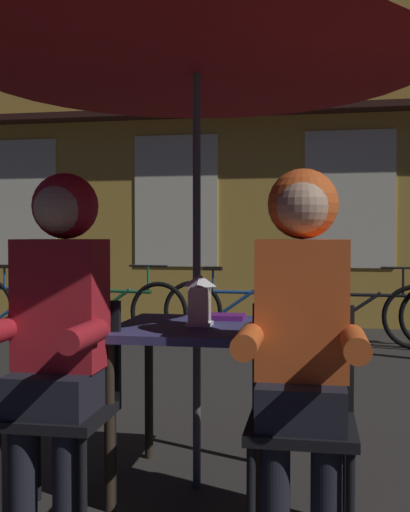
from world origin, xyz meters
TOP-DOWN VIEW (x-y plane):
  - ground_plane at (0.00, 0.00)m, footprint 60.00×60.00m
  - cafe_table at (0.00, 0.00)m, footprint 0.72×0.72m
  - patio_umbrella at (0.00, 0.00)m, footprint 2.10×2.10m
  - lantern at (0.02, -0.01)m, footprint 0.11×0.11m
  - chair_left at (-0.48, -0.37)m, footprint 0.40×0.40m
  - chair_right at (0.48, -0.37)m, footprint 0.40×0.40m
  - person_left_hooded at (-0.48, -0.43)m, footprint 0.45×0.56m
  - person_right_hooded at (0.48, -0.43)m, footprint 0.45×0.56m
  - shopfront_building at (-0.15, 5.40)m, footprint 10.00×0.93m
  - bicycle_nearest at (-2.71, 3.84)m, footprint 1.68×0.12m
  - bicycle_second at (-1.61, 3.69)m, footprint 1.67×0.28m
  - bicycle_third at (-0.27, 3.80)m, footprint 1.68×0.15m
  - bicycle_fourth at (1.01, 3.71)m, footprint 1.68×0.10m
  - book at (0.09, 0.21)m, footprint 0.20×0.14m

SIDE VIEW (x-z plane):
  - ground_plane at x=0.00m, z-range 0.00..0.00m
  - bicycle_nearest at x=-2.71m, z-range -0.07..0.77m
  - bicycle_second at x=-1.61m, z-range -0.07..0.77m
  - bicycle_third at x=-0.27m, z-range -0.07..0.77m
  - bicycle_fourth at x=1.01m, z-range -0.07..0.77m
  - chair_left at x=-0.48m, z-range 0.05..0.92m
  - chair_right at x=0.48m, z-range 0.05..0.92m
  - cafe_table at x=0.00m, z-range 0.27..1.01m
  - book at x=0.09m, z-range 0.74..0.76m
  - person_left_hooded at x=-0.48m, z-range 0.15..1.55m
  - person_right_hooded at x=0.48m, z-range 0.15..1.55m
  - lantern at x=0.02m, z-range 0.75..0.98m
  - patio_umbrella at x=0.00m, z-range 0.90..3.21m
  - shopfront_building at x=-0.15m, z-range -0.01..6.19m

